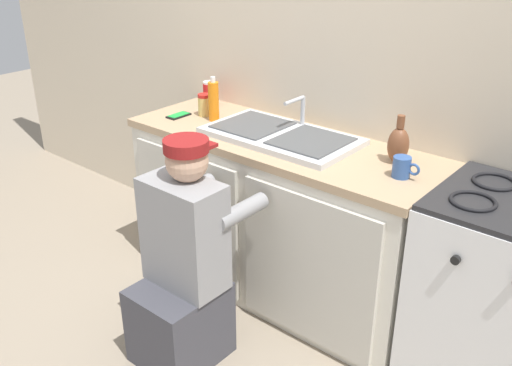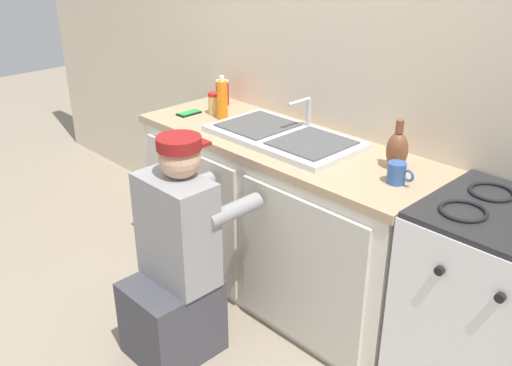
{
  "view_description": "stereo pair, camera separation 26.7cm",
  "coord_description": "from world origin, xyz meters",
  "px_view_note": "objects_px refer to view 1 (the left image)",
  "views": [
    {
      "loc": [
        1.69,
        -1.92,
        1.96
      ],
      "look_at": [
        0.0,
        0.1,
        0.73
      ],
      "focal_mm": 40.0,
      "sensor_mm": 36.0,
      "label": 1
    },
    {
      "loc": [
        1.89,
        -1.73,
        1.96
      ],
      "look_at": [
        0.0,
        0.1,
        0.73
      ],
      "focal_mm": 40.0,
      "sensor_mm": 36.0,
      "label": 2
    }
  ],
  "objects_px": {
    "condiment_jar": "(204,105)",
    "vase_decorative": "(398,144)",
    "cell_phone": "(179,115)",
    "soda_cup_red": "(210,94)",
    "sink_double_basin": "(281,135)",
    "stove_range": "(500,299)",
    "plumber_person": "(183,273)",
    "soap_bottle_orange": "(214,101)",
    "coffee_mug": "(402,167)"
  },
  "relations": [
    {
      "from": "vase_decorative",
      "to": "cell_phone",
      "type": "bearing_deg",
      "value": -171.64
    },
    {
      "from": "vase_decorative",
      "to": "soda_cup_red",
      "type": "height_order",
      "value": "vase_decorative"
    },
    {
      "from": "sink_double_basin",
      "to": "stove_range",
      "type": "relative_size",
      "value": 0.84
    },
    {
      "from": "soap_bottle_orange",
      "to": "plumber_person",
      "type": "bearing_deg",
      "value": -56.77
    },
    {
      "from": "sink_double_basin",
      "to": "condiment_jar",
      "type": "height_order",
      "value": "sink_double_basin"
    },
    {
      "from": "condiment_jar",
      "to": "vase_decorative",
      "type": "bearing_deg",
      "value": 3.92
    },
    {
      "from": "plumber_person",
      "to": "cell_phone",
      "type": "xyz_separation_m",
      "value": [
        -0.68,
        0.64,
        0.46
      ]
    },
    {
      "from": "plumber_person",
      "to": "coffee_mug",
      "type": "height_order",
      "value": "plumber_person"
    },
    {
      "from": "sink_double_basin",
      "to": "stove_range",
      "type": "bearing_deg",
      "value": -0.1
    },
    {
      "from": "cell_phone",
      "to": "vase_decorative",
      "type": "distance_m",
      "value": 1.3
    },
    {
      "from": "coffee_mug",
      "to": "soda_cup_red",
      "type": "height_order",
      "value": "soda_cup_red"
    },
    {
      "from": "sink_double_basin",
      "to": "soap_bottle_orange",
      "type": "xyz_separation_m",
      "value": [
        -0.47,
        -0.01,
        0.09
      ]
    },
    {
      "from": "plumber_person",
      "to": "condiment_jar",
      "type": "xyz_separation_m",
      "value": [
        -0.57,
        0.74,
        0.52
      ]
    },
    {
      "from": "vase_decorative",
      "to": "soda_cup_red",
      "type": "bearing_deg",
      "value": 176.68
    },
    {
      "from": "stove_range",
      "to": "soda_cup_red",
      "type": "distance_m",
      "value": 1.96
    },
    {
      "from": "stove_range",
      "to": "plumber_person",
      "type": "height_order",
      "value": "plumber_person"
    },
    {
      "from": "coffee_mug",
      "to": "condiment_jar",
      "type": "xyz_separation_m",
      "value": [
        -1.28,
        0.06,
        0.02
      ]
    },
    {
      "from": "sink_double_basin",
      "to": "plumber_person",
      "type": "relative_size",
      "value": 0.72
    },
    {
      "from": "stove_range",
      "to": "coffee_mug",
      "type": "distance_m",
      "value": 0.7
    },
    {
      "from": "sink_double_basin",
      "to": "vase_decorative",
      "type": "distance_m",
      "value": 0.62
    },
    {
      "from": "plumber_person",
      "to": "soap_bottle_orange",
      "type": "height_order",
      "value": "soap_bottle_orange"
    },
    {
      "from": "plumber_person",
      "to": "soda_cup_red",
      "type": "height_order",
      "value": "plumber_person"
    },
    {
      "from": "vase_decorative",
      "to": "sink_double_basin",
      "type": "bearing_deg",
      "value": -170.91
    },
    {
      "from": "plumber_person",
      "to": "soap_bottle_orange",
      "type": "relative_size",
      "value": 4.42
    },
    {
      "from": "soda_cup_red",
      "to": "stove_range",
      "type": "bearing_deg",
      "value": -5.29
    },
    {
      "from": "condiment_jar",
      "to": "coffee_mug",
      "type": "bearing_deg",
      "value": -2.68
    },
    {
      "from": "soap_bottle_orange",
      "to": "cell_phone",
      "type": "bearing_deg",
      "value": -157.7
    },
    {
      "from": "stove_range",
      "to": "soap_bottle_orange",
      "type": "distance_m",
      "value": 1.77
    },
    {
      "from": "soda_cup_red",
      "to": "plumber_person",
      "type": "bearing_deg",
      "value": -53.01
    },
    {
      "from": "stove_range",
      "to": "condiment_jar",
      "type": "xyz_separation_m",
      "value": [
        -1.78,
        0.02,
        0.51
      ]
    },
    {
      "from": "soap_bottle_orange",
      "to": "condiment_jar",
      "type": "height_order",
      "value": "soap_bottle_orange"
    },
    {
      "from": "stove_range",
      "to": "cell_phone",
      "type": "relative_size",
      "value": 6.79
    },
    {
      "from": "sink_double_basin",
      "to": "soda_cup_red",
      "type": "height_order",
      "value": "sink_double_basin"
    },
    {
      "from": "coffee_mug",
      "to": "vase_decorative",
      "type": "height_order",
      "value": "vase_decorative"
    },
    {
      "from": "stove_range",
      "to": "coffee_mug",
      "type": "bearing_deg",
      "value": -175.24
    },
    {
      "from": "coffee_mug",
      "to": "soap_bottle_orange",
      "type": "xyz_separation_m",
      "value": [
        -1.18,
        0.04,
        0.07
      ]
    },
    {
      "from": "cell_phone",
      "to": "soda_cup_red",
      "type": "distance_m",
      "value": 0.27
    },
    {
      "from": "stove_range",
      "to": "soda_cup_red",
      "type": "bearing_deg",
      "value": 174.71
    },
    {
      "from": "sink_double_basin",
      "to": "soda_cup_red",
      "type": "bearing_deg",
      "value": 165.78
    },
    {
      "from": "sink_double_basin",
      "to": "coffee_mug",
      "type": "relative_size",
      "value": 6.35
    },
    {
      "from": "condiment_jar",
      "to": "cell_phone",
      "type": "bearing_deg",
      "value": -133.86
    },
    {
      "from": "sink_double_basin",
      "to": "soap_bottle_orange",
      "type": "distance_m",
      "value": 0.48
    },
    {
      "from": "coffee_mug",
      "to": "cell_phone",
      "type": "distance_m",
      "value": 1.39
    },
    {
      "from": "stove_range",
      "to": "vase_decorative",
      "type": "distance_m",
      "value": 0.81
    },
    {
      "from": "cell_phone",
      "to": "vase_decorative",
      "type": "xyz_separation_m",
      "value": [
        1.29,
        0.19,
        0.08
      ]
    },
    {
      "from": "sink_double_basin",
      "to": "soda_cup_red",
      "type": "xyz_separation_m",
      "value": [
        -0.68,
        0.17,
        0.06
      ]
    },
    {
      "from": "coffee_mug",
      "to": "condiment_jar",
      "type": "bearing_deg",
      "value": 177.32
    },
    {
      "from": "coffee_mug",
      "to": "soda_cup_red",
      "type": "relative_size",
      "value": 0.83
    },
    {
      "from": "vase_decorative",
      "to": "condiment_jar",
      "type": "distance_m",
      "value": 1.19
    },
    {
      "from": "coffee_mug",
      "to": "sink_double_basin",
      "type": "bearing_deg",
      "value": 176.47
    }
  ]
}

